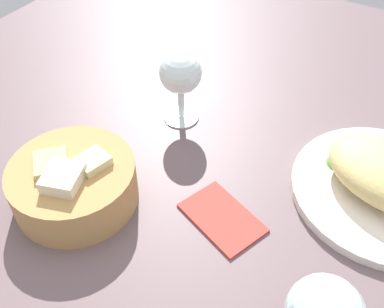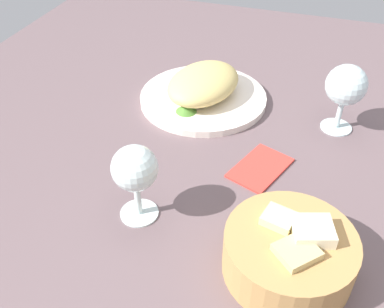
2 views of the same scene
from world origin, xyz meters
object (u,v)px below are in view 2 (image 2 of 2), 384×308
Objects in this scene: wine_glass_near at (135,172)px; folded_napkin at (260,167)px; plate at (203,98)px; bread_basket at (290,252)px; wine_glass_far at (346,87)px.

wine_glass_near is 23.40cm from folded_napkin.
plate is at bearing 62.23° from folded_napkin.
bread_basket is (36.30, 23.00, 2.65)cm from plate.
folded_napkin is at bearing 41.79° from plate.
wine_glass_near reaches higher than folded_napkin.
bread_basket is at bearing -137.99° from folded_napkin.
plate is 43.05cm from bread_basket.
folded_napkin is at bearing 136.61° from wine_glass_near.
bread_basket reaches higher than folded_napkin.
wine_glass_far is (-35.16, 3.67, 5.43)cm from bread_basket.
wine_glass_far is at bearing 87.57° from plate.
wine_glass_far is 21.40cm from folded_napkin.
wine_glass_far is 1.18× the size of folded_napkin.
wine_glass_far reaches higher than wine_glass_near.
wine_glass_near is 41.55cm from wine_glass_far.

